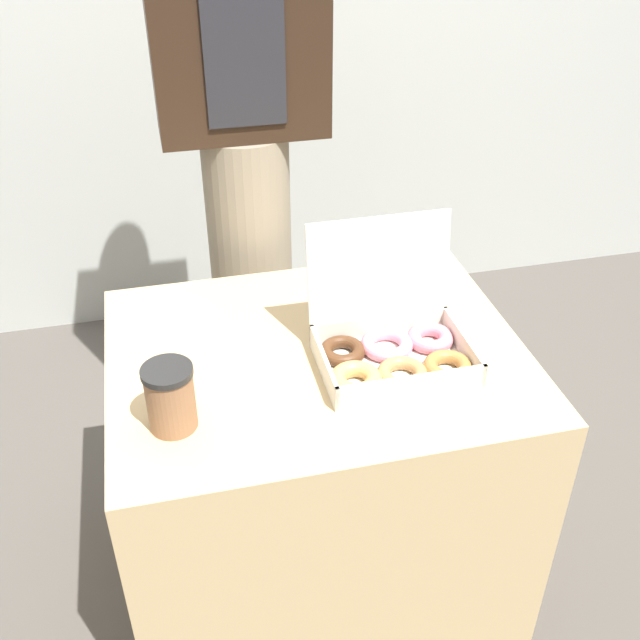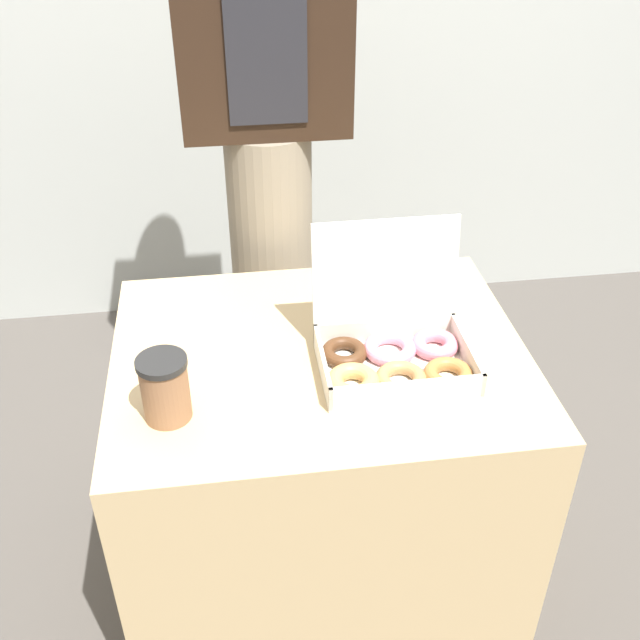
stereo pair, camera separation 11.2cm
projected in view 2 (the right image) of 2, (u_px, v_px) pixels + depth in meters
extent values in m
plane|color=#4C4742|center=(320.00, 568.00, 1.94)|extent=(14.00, 14.00, 0.00)
cube|color=tan|center=(320.00, 472.00, 1.74)|extent=(0.85, 0.68, 0.70)
cube|color=silver|center=(395.00, 370.00, 1.49)|extent=(0.30, 0.21, 0.01)
cube|color=silver|center=(323.00, 365.00, 1.45)|extent=(0.01, 0.21, 0.05)
cube|color=silver|center=(467.00, 353.00, 1.49)|extent=(0.01, 0.21, 0.05)
cube|color=silver|center=(408.00, 392.00, 1.39)|extent=(0.30, 0.01, 0.05)
cube|color=silver|center=(385.00, 329.00, 1.56)|extent=(0.30, 0.01, 0.05)
cube|color=silver|center=(386.00, 270.00, 1.50)|extent=(0.30, 0.04, 0.21)
torus|color=tan|center=(353.00, 382.00, 1.42)|extent=(0.14, 0.14, 0.03)
torus|color=#4C2D19|center=(344.00, 353.00, 1.51)|extent=(0.11, 0.11, 0.03)
torus|color=#B27F4C|center=(401.00, 379.00, 1.44)|extent=(0.12, 0.12, 0.03)
torus|color=pink|center=(390.00, 348.00, 1.52)|extent=(0.15, 0.15, 0.03)
torus|color=#A87038|center=(448.00, 374.00, 1.45)|extent=(0.13, 0.13, 0.03)
torus|color=pink|center=(435.00, 344.00, 1.53)|extent=(0.12, 0.12, 0.03)
cylinder|color=#8C6042|center=(165.00, 391.00, 1.35)|extent=(0.09, 0.09, 0.12)
cylinder|color=black|center=(161.00, 363.00, 1.31)|extent=(0.09, 0.09, 0.01)
cylinder|color=gray|center=(274.00, 301.00, 2.09)|extent=(0.22, 0.22, 0.98)
cube|color=#232328|center=(266.00, 35.00, 1.60)|extent=(0.18, 0.01, 0.39)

